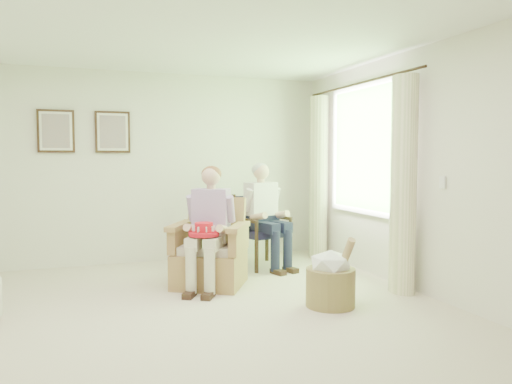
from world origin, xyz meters
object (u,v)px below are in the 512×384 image
red_hat (204,231)px  wicker_armchair (209,258)px  person_wicker (212,219)px  hatbox (331,278)px  wood_armchair (260,228)px  person_dark (264,208)px

red_hat → wicker_armchair: bearing=66.5°
person_wicker → hatbox: bearing=-19.3°
wood_armchair → person_wicker: bearing=-151.0°
wicker_armchair → wood_armchair: bearing=70.8°
hatbox → red_hat: bearing=139.3°
wood_armchair → person_dark: bearing=-106.0°
wicker_armchair → person_dark: 1.19m
person_wicker → wicker_armchair: bearing=120.4°
red_hat → hatbox: 1.42m
person_wicker → hatbox: 1.48m
wood_armchair → red_hat: wood_armchair is taller
person_dark → wood_armchair: bearing=74.0°
person_dark → red_hat: person_dark is taller
wood_armchair → red_hat: bearing=-149.9°
wood_armchair → person_wicker: (-0.90, -0.90, 0.26)m
person_wicker → person_dark: bearing=70.0°
wicker_armchair → red_hat: size_ratio=3.01×
person_dark → red_hat: size_ratio=4.13×
person_wicker → person_dark: size_ratio=0.98×
wicker_armchair → wood_armchair: wicker_armchair is taller
wood_armchair → hatbox: 1.98m
wicker_armchair → red_hat: wicker_armchair is taller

